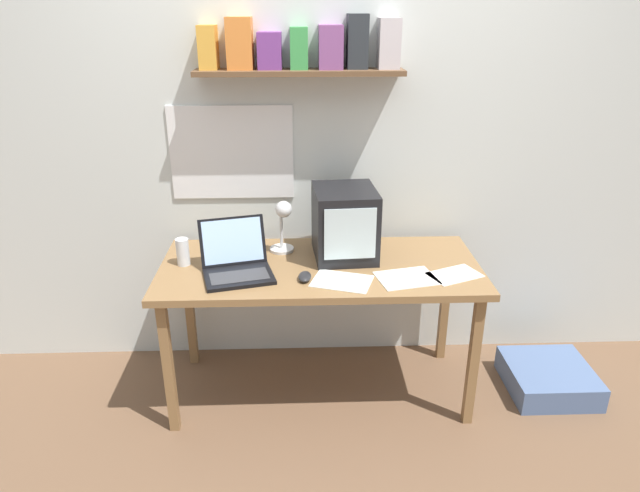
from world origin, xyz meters
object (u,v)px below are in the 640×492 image
floor_cushion (548,378)px  computer_mouse (305,277)px  crt_monitor (345,223)px  juice_glass (183,253)px  desk_lamp (283,222)px  laptop (236,261)px  printed_handout (454,275)px  loose_paper_near_laptop (407,278)px  loose_paper_near_monitor (342,281)px  corner_desk (320,277)px

floor_cushion → computer_mouse: bearing=-174.7°
crt_monitor → juice_glass: crt_monitor is taller
desk_lamp → floor_cushion: desk_lamp is taller
laptop → computer_mouse: size_ratio=3.49×
computer_mouse → printed_handout: 0.71m
loose_paper_near_laptop → loose_paper_near_monitor: size_ratio=0.98×
corner_desk → loose_paper_near_monitor: bearing=-63.4°
crt_monitor → printed_handout: crt_monitor is taller
computer_mouse → floor_cushion: (1.31, 0.12, -0.69)m
loose_paper_near_laptop → computer_mouse: bearing=179.4°
computer_mouse → printed_handout: size_ratio=0.39×
laptop → desk_lamp: bearing=31.7°
crt_monitor → floor_cushion: crt_monitor is taller
corner_desk → floor_cushion: 1.37m
computer_mouse → crt_monitor: bearing=53.5°
crt_monitor → computer_mouse: 0.38m
desk_lamp → floor_cushion: 1.66m
juice_glass → laptop: bearing=-20.1°
corner_desk → computer_mouse: size_ratio=14.27×
corner_desk → laptop: laptop is taller
juice_glass → loose_paper_near_laptop: juice_glass is taller
loose_paper_near_monitor → floor_cushion: bearing=7.4°
loose_paper_near_monitor → laptop: bearing=166.5°
loose_paper_near_monitor → floor_cushion: size_ratio=0.72×
printed_handout → juice_glass: bearing=172.6°
crt_monitor → juice_glass: bearing=-178.0°
juice_glass → loose_paper_near_laptop: size_ratio=0.44×
desk_lamp → loose_paper_near_monitor: desk_lamp is taller
loose_paper_near_monitor → printed_handout: same height
desk_lamp → computer_mouse: bearing=-90.7°
crt_monitor → laptop: crt_monitor is taller
loose_paper_near_monitor → floor_cushion: loose_paper_near_monitor is taller
crt_monitor → desk_lamp: bearing=168.3°
juice_glass → computer_mouse: 0.62m
desk_lamp → loose_paper_near_laptop: 0.69m
laptop → printed_handout: bearing=-17.8°
laptop → printed_handout: laptop is taller
loose_paper_near_laptop → loose_paper_near_monitor: 0.31m
juice_glass → printed_handout: juice_glass is taller
laptop → loose_paper_near_laptop: laptop is taller
floor_cushion → crt_monitor: bearing=172.0°
crt_monitor → floor_cushion: (1.10, -0.16, -0.85)m
computer_mouse → floor_cushion: 1.48m
crt_monitor → laptop: 0.57m
corner_desk → crt_monitor: bearing=41.6°
printed_handout → loose_paper_near_monitor: bearing=-174.9°
loose_paper_near_laptop → printed_handout: 0.23m
loose_paper_near_laptop → floor_cushion: bearing=8.7°
corner_desk → juice_glass: (-0.67, 0.03, 0.13)m
corner_desk → laptop: size_ratio=4.09×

